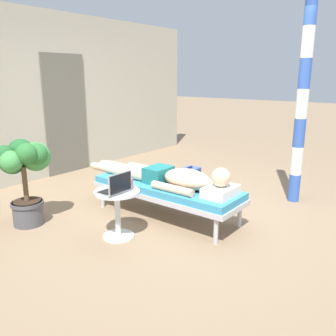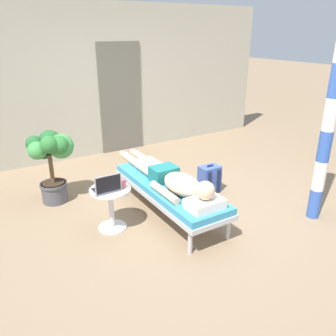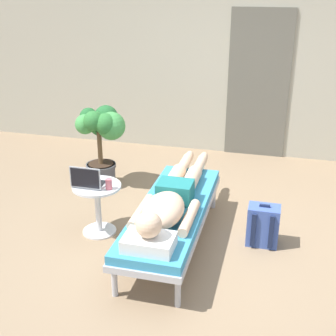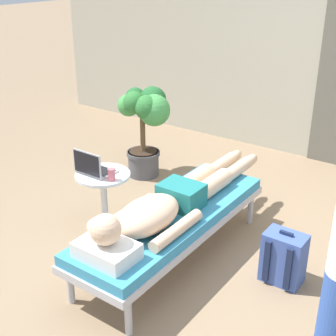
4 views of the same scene
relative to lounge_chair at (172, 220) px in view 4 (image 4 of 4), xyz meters
name	(u,v)px [view 4 (image 4 of 4)]	position (x,y,z in m)	size (l,w,h in m)	color
ground_plane	(201,262)	(0.24, 0.07, -0.35)	(40.00, 40.00, 0.00)	#8C7256
house_wall_back	(313,42)	(0.00, 2.77, 1.00)	(7.60, 0.20, 2.70)	#B2AD99
lounge_chair	(172,220)	(0.00, 0.00, 0.00)	(0.63, 1.92, 0.42)	#B7B7BC
person_reclining	(167,205)	(0.00, -0.07, 0.17)	(0.53, 2.17, 0.32)	white
side_table	(104,191)	(-0.77, 0.05, 0.01)	(0.48, 0.48, 0.52)	silver
laptop	(93,168)	(-0.83, -0.01, 0.24)	(0.31, 0.24, 0.23)	#A5A8AD
drink_glass	(111,174)	(-0.62, 0.00, 0.23)	(0.06, 0.06, 0.10)	#D86672
backpack	(284,258)	(0.84, 0.24, -0.15)	(0.30, 0.26, 0.42)	#3F59A5
potted_plant	(146,118)	(-1.15, 1.14, 0.32)	(0.60, 0.54, 0.99)	#4C4C51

